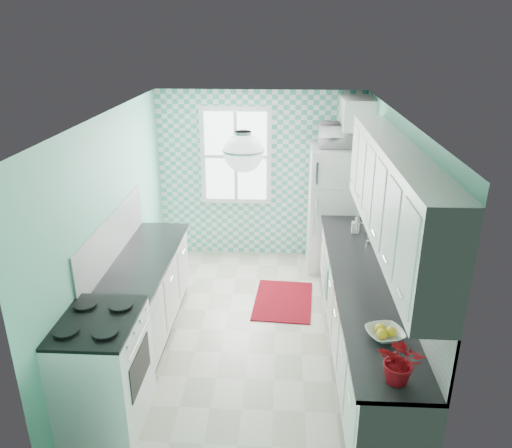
# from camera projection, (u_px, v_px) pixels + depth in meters

# --- Properties ---
(floor) EXTENTS (3.00, 4.40, 0.02)m
(floor) POSITION_uv_depth(u_px,v_px,m) (251.00, 332.00, 5.84)
(floor) COLOR beige
(floor) RESTS_ON ground
(ceiling) EXTENTS (3.00, 4.40, 0.02)m
(ceiling) POSITION_uv_depth(u_px,v_px,m) (250.00, 115.00, 4.91)
(ceiling) COLOR white
(ceiling) RESTS_ON wall_back
(wall_back) EXTENTS (3.00, 0.02, 2.50)m
(wall_back) POSITION_uv_depth(u_px,v_px,m) (260.00, 176.00, 7.43)
(wall_back) COLOR #6FC9AA
(wall_back) RESTS_ON floor
(wall_front) EXTENTS (3.00, 0.02, 2.50)m
(wall_front) POSITION_uv_depth(u_px,v_px,m) (228.00, 360.00, 3.33)
(wall_front) COLOR #6FC9AA
(wall_front) RESTS_ON floor
(wall_left) EXTENTS (0.02, 4.40, 2.50)m
(wall_left) POSITION_uv_depth(u_px,v_px,m) (113.00, 230.00, 5.45)
(wall_left) COLOR #6FC9AA
(wall_left) RESTS_ON floor
(wall_right) EXTENTS (0.02, 4.40, 2.50)m
(wall_right) POSITION_uv_depth(u_px,v_px,m) (392.00, 235.00, 5.30)
(wall_right) COLOR #6FC9AA
(wall_right) RESTS_ON floor
(accent_wall) EXTENTS (3.00, 0.01, 2.50)m
(accent_wall) POSITION_uv_depth(u_px,v_px,m) (260.00, 176.00, 7.41)
(accent_wall) COLOR #4EB2A0
(accent_wall) RESTS_ON wall_back
(window) EXTENTS (1.04, 0.05, 1.44)m
(window) POSITION_uv_depth(u_px,v_px,m) (236.00, 156.00, 7.29)
(window) COLOR white
(window) RESTS_ON wall_back
(backsplash_right) EXTENTS (0.02, 3.60, 0.51)m
(backsplash_right) POSITION_uv_depth(u_px,v_px,m) (397.00, 256.00, 4.95)
(backsplash_right) COLOR white
(backsplash_right) RESTS_ON wall_right
(backsplash_left) EXTENTS (0.02, 2.15, 0.51)m
(backsplash_left) POSITION_uv_depth(u_px,v_px,m) (113.00, 237.00, 5.40)
(backsplash_left) COLOR white
(backsplash_left) RESTS_ON wall_left
(upper_cabinets_right) EXTENTS (0.33, 3.20, 0.90)m
(upper_cabinets_right) POSITION_uv_depth(u_px,v_px,m) (392.00, 195.00, 4.51)
(upper_cabinets_right) COLOR white
(upper_cabinets_right) RESTS_ON wall_right
(upper_cabinet_fridge) EXTENTS (0.40, 0.74, 0.40)m
(upper_cabinet_fridge) POSITION_uv_depth(u_px,v_px,m) (356.00, 113.00, 6.64)
(upper_cabinet_fridge) COLOR white
(upper_cabinet_fridge) RESTS_ON wall_right
(ceiling_light) EXTENTS (0.34, 0.34, 0.35)m
(ceiling_light) POSITION_uv_depth(u_px,v_px,m) (243.00, 152.00, 4.24)
(ceiling_light) COLOR silver
(ceiling_light) RESTS_ON ceiling
(base_cabinets_right) EXTENTS (0.60, 3.60, 0.90)m
(base_cabinets_right) POSITION_uv_depth(u_px,v_px,m) (362.00, 320.00, 5.24)
(base_cabinets_right) COLOR white
(base_cabinets_right) RESTS_ON floor
(countertop_right) EXTENTS (0.63, 3.60, 0.04)m
(countertop_right) POSITION_uv_depth(u_px,v_px,m) (364.00, 280.00, 5.07)
(countertop_right) COLOR black
(countertop_right) RESTS_ON base_cabinets_right
(base_cabinets_left) EXTENTS (0.60, 2.15, 0.90)m
(base_cabinets_left) POSITION_uv_depth(u_px,v_px,m) (145.00, 298.00, 5.66)
(base_cabinets_left) COLOR white
(base_cabinets_left) RESTS_ON floor
(countertop_left) EXTENTS (0.63, 2.15, 0.04)m
(countertop_left) POSITION_uv_depth(u_px,v_px,m) (143.00, 260.00, 5.49)
(countertop_left) COLOR black
(countertop_left) RESTS_ON base_cabinets_left
(fridge) EXTENTS (0.78, 0.77, 1.79)m
(fridge) POSITION_uv_depth(u_px,v_px,m) (336.00, 208.00, 7.14)
(fridge) COLOR white
(fridge) RESTS_ON floor
(stove) EXTENTS (0.69, 0.86, 1.04)m
(stove) POSITION_uv_depth(u_px,v_px,m) (102.00, 370.00, 4.33)
(stove) COLOR white
(stove) RESTS_ON floor
(sink) EXTENTS (0.43, 0.36, 0.53)m
(sink) POSITION_uv_depth(u_px,v_px,m) (355.00, 245.00, 5.85)
(sink) COLOR silver
(sink) RESTS_ON countertop_right
(rug) EXTENTS (0.80, 1.09, 0.02)m
(rug) POSITION_uv_depth(u_px,v_px,m) (283.00, 301.00, 6.47)
(rug) COLOR maroon
(rug) RESTS_ON floor
(dish_towel) EXTENTS (0.11, 0.24, 0.38)m
(dish_towel) POSITION_uv_depth(u_px,v_px,m) (326.00, 281.00, 5.98)
(dish_towel) COLOR #6EB7B1
(dish_towel) RESTS_ON base_cabinets_right
(fruit_bowl) EXTENTS (0.37, 0.37, 0.07)m
(fruit_bowl) POSITION_uv_depth(u_px,v_px,m) (385.00, 334.00, 4.08)
(fruit_bowl) COLOR white
(fruit_bowl) RESTS_ON countertop_right
(potted_plant) EXTENTS (0.40, 0.38, 0.36)m
(potted_plant) POSITION_uv_depth(u_px,v_px,m) (401.00, 361.00, 3.52)
(potted_plant) COLOR #B91B35
(potted_plant) RESTS_ON countertop_right
(soap_bottle) EXTENTS (0.09, 0.10, 0.20)m
(soap_bottle) POSITION_uv_depth(u_px,v_px,m) (356.00, 225.00, 6.15)
(soap_bottle) COLOR #99B6C2
(soap_bottle) RESTS_ON countertop_right
(microwave) EXTENTS (0.58, 0.40, 0.32)m
(microwave) POSITION_uv_depth(u_px,v_px,m) (340.00, 135.00, 6.75)
(microwave) COLOR white
(microwave) RESTS_ON fridge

